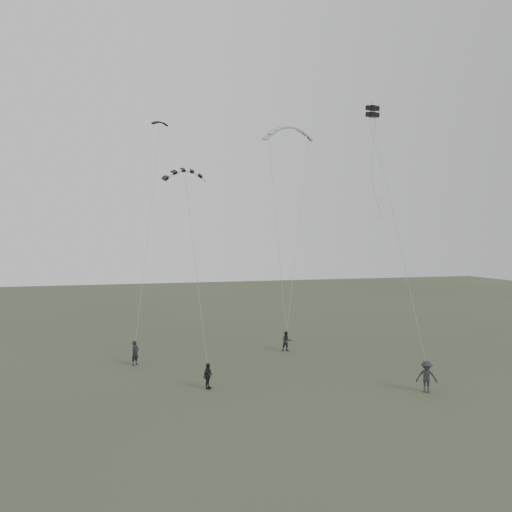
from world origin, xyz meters
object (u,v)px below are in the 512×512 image
object	(u,v)px
flyer_center	(208,376)
kite_pale_large	(289,127)
kite_dark_small	(160,122)
kite_striped	(185,170)
flyer_far	(427,377)
flyer_left	(135,353)
kite_box	(373,111)
flyer_right	(287,341)

from	to	relation	value
flyer_center	kite_pale_large	world-z (taller)	kite_pale_large
flyer_center	kite_dark_small	world-z (taller)	kite_dark_small
kite_dark_small	kite_striped	bearing A→B (deg)	-109.79
flyer_far	kite_dark_small	world-z (taller)	kite_dark_small
flyer_left	kite_striped	bearing A→B (deg)	-101.38
kite_dark_small	kite_box	size ratio (longest dim) A/B	1.75
flyer_right	kite_dark_small	size ratio (longest dim) A/B	1.20
flyer_left	kite_pale_large	size ratio (longest dim) A/B	0.37
flyer_center	kite_pale_large	size ratio (longest dim) A/B	0.33
flyer_right	kite_dark_small	distance (m)	19.38
flyer_far	kite_striped	bearing A→B (deg)	-178.08
flyer_right	kite_striped	xyz separation A→B (m)	(-8.40, -5.43, 12.00)
flyer_left	kite_striped	world-z (taller)	kite_striped
kite_box	flyer_right	bearing A→B (deg)	107.41
flyer_right	flyer_far	xyz separation A→B (m)	(4.20, -11.77, 0.13)
flyer_far	flyer_center	bearing A→B (deg)	-170.14
kite_dark_small	kite_box	xyz separation A→B (m)	(13.54, -8.33, -0.29)
flyer_left	flyer_far	distance (m)	18.77
flyer_right	kite_box	distance (m)	17.78
kite_pale_large	flyer_left	bearing A→B (deg)	-147.36
kite_dark_small	kite_striped	xyz separation A→B (m)	(0.74, -8.73, -4.77)
kite_striped	kite_box	distance (m)	13.56
kite_pale_large	kite_box	xyz separation A→B (m)	(2.26, -10.70, -1.10)
flyer_right	flyer_far	bearing A→B (deg)	-66.88
kite_box	flyer_center	bearing A→B (deg)	169.46
kite_dark_small	kite_pale_large	world-z (taller)	kite_pale_large
flyer_right	kite_pale_large	bearing A→B (deg)	72.84
kite_pale_large	kite_box	bearing A→B (deg)	-72.43
flyer_right	flyer_center	xyz separation A→B (m)	(-7.47, -7.81, -0.02)
flyer_far	kite_dark_small	distance (m)	26.12
flyer_left	kite_box	world-z (taller)	kite_box
flyer_center	kite_dark_small	xyz separation A→B (m)	(-1.67, 11.10, 16.79)
flyer_far	flyer_right	bearing A→B (deg)	138.28
flyer_far	kite_box	bearing A→B (deg)	117.03
flyer_center	kite_box	world-z (taller)	kite_box
flyer_left	flyer_center	xyz separation A→B (m)	(3.82, -6.64, -0.09)
flyer_left	kite_dark_small	world-z (taller)	kite_dark_small
flyer_right	kite_box	size ratio (longest dim) A/B	2.09
kite_dark_small	kite_striped	size ratio (longest dim) A/B	0.48
kite_pale_large	flyer_center	bearing A→B (deg)	-119.83
kite_pale_large	kite_striped	world-z (taller)	kite_pale_large
kite_striped	kite_dark_small	bearing A→B (deg)	94.02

